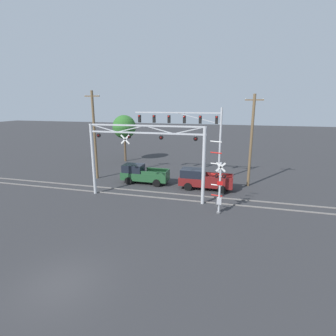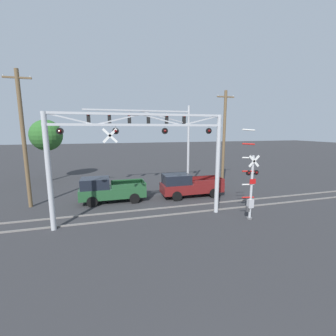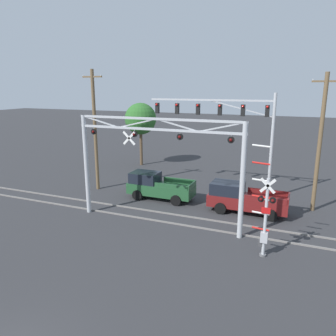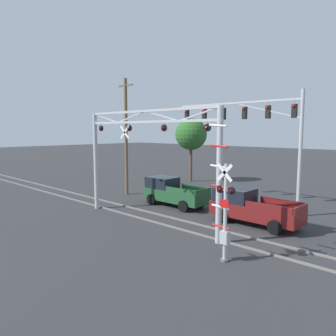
{
  "view_description": "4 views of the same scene",
  "coord_description": "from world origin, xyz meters",
  "views": [
    {
      "loc": [
        7.89,
        -9.29,
        8.63
      ],
      "look_at": [
        2.04,
        12.68,
        2.95
      ],
      "focal_mm": 28.0,
      "sensor_mm": 36.0,
      "label": 1
    },
    {
      "loc": [
        -2.17,
        -1.33,
        5.78
      ],
      "look_at": [
        2.34,
        14.63,
        2.95
      ],
      "focal_mm": 24.0,
      "sensor_mm": 36.0,
      "label": 2
    },
    {
      "loc": [
        8.1,
        -5.48,
        8.54
      ],
      "look_at": [
        -0.43,
        15.24,
        2.99
      ],
      "focal_mm": 35.0,
      "sensor_mm": 36.0,
      "label": 3
    },
    {
      "loc": [
        14.33,
        -0.72,
        5.57
      ],
      "look_at": [
        1.04,
        13.19,
        3.35
      ],
      "focal_mm": 35.0,
      "sensor_mm": 36.0,
      "label": 4
    }
  ],
  "objects": [
    {
      "name": "crossing_signal_mast",
      "position": [
        6.73,
        10.66,
        2.13
      ],
      "size": [
        1.33,
        0.35,
        5.84
      ],
      "color": "#B7BABF",
      "rests_on": "ground_plane"
    },
    {
      "name": "pickup_truck_lead",
      "position": [
        -1.99,
        16.82,
        1.01
      ],
      "size": [
        5.16,
        2.11,
        2.03
      ],
      "color": "#23512D",
      "rests_on": "ground_plane"
    },
    {
      "name": "traffic_signal_span",
      "position": [
        3.18,
        20.15,
        5.83
      ],
      "size": [
        10.11,
        0.39,
        8.15
      ],
      "color": "#B7BABF",
      "rests_on": "ground_plane"
    },
    {
      "name": "rail_track_far",
      "position": [
        0.0,
        14.1,
        0.05
      ],
      "size": [
        80.0,
        0.08,
        0.1
      ],
      "primitive_type": "cube",
      "color": "gray",
      "rests_on": "ground_plane"
    },
    {
      "name": "utility_pole_left",
      "position": [
        -7.77,
        17.2,
        5.12
      ],
      "size": [
        1.8,
        0.28,
        9.94
      ],
      "color": "brown",
      "rests_on": "ground_plane"
    },
    {
      "name": "pickup_truck_following",
      "position": [
        4.69,
        16.48,
        1.01
      ],
      "size": [
        5.39,
        2.11,
        2.03
      ],
      "color": "maroon",
      "rests_on": "ground_plane"
    },
    {
      "name": "utility_pole_right",
      "position": [
        9.27,
        18.74,
        4.9
      ],
      "size": [
        1.8,
        0.28,
        9.5
      ],
      "color": "brown",
      "rests_on": "ground_plane"
    },
    {
      "name": "crossing_gantry",
      "position": [
        -0.01,
        12.39,
        4.34
      ],
      "size": [
        10.81,
        0.31,
        6.77
      ],
      "color": "#B7BABF",
      "rests_on": "ground_plane"
    },
    {
      "name": "rail_track_near",
      "position": [
        0.0,
        12.67,
        0.05
      ],
      "size": [
        80.0,
        0.08,
        0.1
      ],
      "primitive_type": "cube",
      "color": "gray",
      "rests_on": "ground_plane"
    },
    {
      "name": "background_tree_beyond_span",
      "position": [
        -8.38,
        26.66,
        5.14
      ],
      "size": [
        3.44,
        3.44,
        6.89
      ],
      "color": "brown",
      "rests_on": "ground_plane"
    },
    {
      "name": "ground_plane",
      "position": [
        0.0,
        0.0,
        0.0
      ],
      "size": [
        200.0,
        200.0,
        0.0
      ],
      "primitive_type": "plane",
      "color": "#303033"
    }
  ]
}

